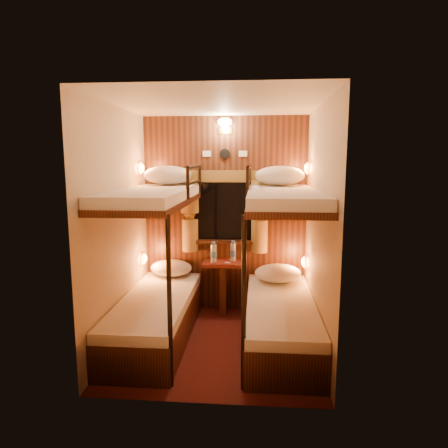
# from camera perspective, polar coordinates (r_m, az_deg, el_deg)

# --- Properties ---
(floor) EXTENTS (2.10, 2.10, 0.00)m
(floor) POSITION_cam_1_polar(r_m,az_deg,el_deg) (4.31, -1.02, -16.61)
(floor) COLOR #3A130F
(floor) RESTS_ON ground
(ceiling) EXTENTS (2.10, 2.10, 0.00)m
(ceiling) POSITION_cam_1_polar(r_m,az_deg,el_deg) (3.93, -1.12, 16.88)
(ceiling) COLOR silver
(ceiling) RESTS_ON wall_back
(wall_back) EXTENTS (2.40, 0.00, 2.40)m
(wall_back) POSITION_cam_1_polar(r_m,az_deg,el_deg) (4.98, 0.15, 1.34)
(wall_back) COLOR #C6B293
(wall_back) RESTS_ON floor
(wall_front) EXTENTS (2.40, 0.00, 2.40)m
(wall_front) POSITION_cam_1_polar(r_m,az_deg,el_deg) (2.92, -3.15, -4.08)
(wall_front) COLOR #C6B293
(wall_front) RESTS_ON floor
(wall_left) EXTENTS (0.00, 2.40, 2.40)m
(wall_left) POSITION_cam_1_polar(r_m,az_deg,el_deg) (4.16, -14.90, -0.46)
(wall_left) COLOR #C6B293
(wall_left) RESTS_ON floor
(wall_right) EXTENTS (0.00, 2.40, 2.40)m
(wall_right) POSITION_cam_1_polar(r_m,az_deg,el_deg) (3.97, 13.45, -0.85)
(wall_right) COLOR #C6B293
(wall_right) RESTS_ON floor
(back_panel) EXTENTS (2.00, 0.03, 2.40)m
(back_panel) POSITION_cam_1_polar(r_m,az_deg,el_deg) (4.96, 0.14, 1.31)
(back_panel) COLOR black
(back_panel) RESTS_ON floor
(bunk_left) EXTENTS (0.72, 1.90, 1.82)m
(bunk_left) POSITION_cam_1_polar(r_m,az_deg,el_deg) (4.27, -9.73, -8.89)
(bunk_left) COLOR black
(bunk_left) RESTS_ON floor
(bunk_right) EXTENTS (0.72, 1.90, 1.82)m
(bunk_right) POSITION_cam_1_polar(r_m,az_deg,el_deg) (4.15, 8.11, -9.39)
(bunk_right) COLOR black
(bunk_right) RESTS_ON floor
(window) EXTENTS (1.00, 0.12, 0.79)m
(window) POSITION_cam_1_polar(r_m,az_deg,el_deg) (4.93, 0.11, 1.05)
(window) COLOR black
(window) RESTS_ON back_panel
(curtains) EXTENTS (1.10, 0.22, 1.00)m
(curtains) POSITION_cam_1_polar(r_m,az_deg,el_deg) (4.89, 0.08, 1.96)
(curtains) COLOR olive
(curtains) RESTS_ON back_panel
(back_fixtures) EXTENTS (0.54, 0.09, 0.48)m
(back_fixtures) POSITION_cam_1_polar(r_m,az_deg,el_deg) (4.90, 0.11, 13.48)
(back_fixtures) COLOR black
(back_fixtures) RESTS_ON back_panel
(reading_lamps) EXTENTS (2.00, 0.20, 1.25)m
(reading_lamps) POSITION_cam_1_polar(r_m,az_deg,el_deg) (4.63, -0.20, 1.26)
(reading_lamps) COLOR orange
(reading_lamps) RESTS_ON wall_left
(table) EXTENTS (0.50, 0.34, 0.66)m
(table) POSITION_cam_1_polar(r_m,az_deg,el_deg) (4.95, -0.04, -8.02)
(table) COLOR maroon
(table) RESTS_ON floor
(bottle_left) EXTENTS (0.08, 0.08, 0.26)m
(bottle_left) POSITION_cam_1_polar(r_m,az_deg,el_deg) (4.82, -1.50, -4.21)
(bottle_left) COLOR #99BFE5
(bottle_left) RESTS_ON table
(bottle_right) EXTENTS (0.07, 0.07, 0.26)m
(bottle_right) POSITION_cam_1_polar(r_m,az_deg,el_deg) (4.88, 1.31, -4.05)
(bottle_right) COLOR #99BFE5
(bottle_right) RESTS_ON table
(sachet_a) EXTENTS (0.09, 0.07, 0.01)m
(sachet_a) POSITION_cam_1_polar(r_m,az_deg,el_deg) (4.82, 0.53, -5.56)
(sachet_a) COLOR silver
(sachet_a) RESTS_ON table
(sachet_b) EXTENTS (0.08, 0.06, 0.01)m
(sachet_b) POSITION_cam_1_polar(r_m,az_deg,el_deg) (4.95, 1.25, -5.16)
(sachet_b) COLOR silver
(sachet_b) RESTS_ON table
(pillow_lower_left) EXTENTS (0.51, 0.36, 0.20)m
(pillow_lower_left) POSITION_cam_1_polar(r_m,az_deg,el_deg) (4.99, -7.55, -6.24)
(pillow_lower_left) COLOR white
(pillow_lower_left) RESTS_ON bunk_left
(pillow_lower_right) EXTENTS (0.54, 0.39, 0.21)m
(pillow_lower_right) POSITION_cam_1_polar(r_m,az_deg,el_deg) (4.75, 7.70, -6.98)
(pillow_lower_right) COLOR white
(pillow_lower_right) RESTS_ON bunk_right
(pillow_upper_left) EXTENTS (0.56, 0.40, 0.22)m
(pillow_upper_left) POSITION_cam_1_polar(r_m,az_deg,el_deg) (4.74, -8.06, 6.92)
(pillow_upper_left) COLOR white
(pillow_upper_left) RESTS_ON bunk_left
(pillow_upper_right) EXTENTS (0.56, 0.40, 0.22)m
(pillow_upper_right) POSITION_cam_1_polar(r_m,az_deg,el_deg) (4.61, 7.97, 6.86)
(pillow_upper_right) COLOR white
(pillow_upper_right) RESTS_ON bunk_right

